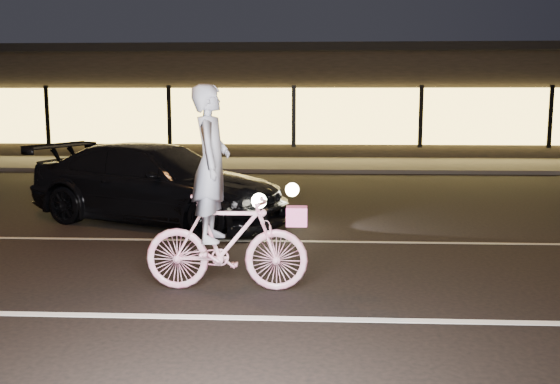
{
  "coord_description": "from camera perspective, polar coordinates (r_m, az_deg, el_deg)",
  "views": [
    {
      "loc": [
        0.65,
        -7.61,
        2.24
      ],
      "look_at": [
        0.23,
        0.6,
        1.0
      ],
      "focal_mm": 40.0,
      "sensor_mm": 36.0,
      "label": 1
    }
  ],
  "objects": [
    {
      "name": "sedan",
      "position": [
        11.49,
        -11.02,
        0.78
      ],
      "size": [
        5.3,
        3.66,
        1.42
      ],
      "rotation": [
        0.0,
        0.0,
        1.19
      ],
      "color": "black",
      "rests_on": "ground"
    },
    {
      "name": "lane_stripe_near",
      "position": [
        6.54,
        -3.04,
        -11.42
      ],
      "size": [
        60.0,
        0.12,
        0.01
      ],
      "primitive_type": "cube",
      "color": "silver",
      "rests_on": "ground"
    },
    {
      "name": "cyclist",
      "position": [
        7.25,
        -5.29,
        -2.48
      ],
      "size": [
        1.9,
        0.66,
        2.4
      ],
      "rotation": [
        0.0,
        0.0,
        1.57
      ],
      "color": "#E34682",
      "rests_on": "ground"
    },
    {
      "name": "storefront",
      "position": [
        26.58,
        1.54,
        8.37
      ],
      "size": [
        25.4,
        8.42,
        4.2
      ],
      "color": "black",
      "rests_on": "ground"
    },
    {
      "name": "ground",
      "position": [
        7.96,
        -1.91,
        -7.77
      ],
      "size": [
        90.0,
        90.0,
        0.0
      ],
      "primitive_type": "plane",
      "color": "black",
      "rests_on": "ground"
    },
    {
      "name": "lane_stripe_far",
      "position": [
        9.89,
        -0.94,
        -4.49
      ],
      "size": [
        60.0,
        0.1,
        0.01
      ],
      "primitive_type": "cube",
      "color": "gray",
      "rests_on": "ground"
    },
    {
      "name": "sidewalk",
      "position": [
        20.73,
        1.11,
        2.54
      ],
      "size": [
        30.0,
        4.0,
        0.12
      ],
      "primitive_type": "cube",
      "color": "#383533",
      "rests_on": "ground"
    }
  ]
}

